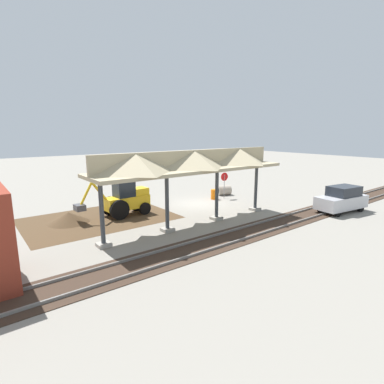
{
  "coord_description": "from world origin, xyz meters",
  "views": [
    {
      "loc": [
        15.63,
        19.13,
        6.07
      ],
      "look_at": [
        2.21,
        1.83,
        1.6
      ],
      "focal_mm": 28.0,
      "sensor_mm": 36.0,
      "label": 1
    }
  ],
  "objects_px": {
    "distant_parked_car": "(342,199)",
    "traffic_barrel": "(214,194)",
    "concrete_pipe": "(224,190)",
    "backhoe": "(125,199)",
    "stop_sign": "(224,180)"
  },
  "relations": [
    {
      "from": "distant_parked_car",
      "to": "traffic_barrel",
      "type": "bearing_deg",
      "value": -62.2
    },
    {
      "from": "distant_parked_car",
      "to": "traffic_barrel",
      "type": "xyz_separation_m",
      "value": [
        4.83,
        -9.16,
        -0.53
      ]
    },
    {
      "from": "traffic_barrel",
      "to": "concrete_pipe",
      "type": "bearing_deg",
      "value": -158.94
    },
    {
      "from": "backhoe",
      "to": "distant_parked_car",
      "type": "relative_size",
      "value": 1.22
    },
    {
      "from": "distant_parked_car",
      "to": "concrete_pipe",
      "type": "bearing_deg",
      "value": -74.14
    },
    {
      "from": "stop_sign",
      "to": "distant_parked_car",
      "type": "height_order",
      "value": "stop_sign"
    },
    {
      "from": "backhoe",
      "to": "traffic_barrel",
      "type": "height_order",
      "value": "backhoe"
    },
    {
      "from": "concrete_pipe",
      "to": "backhoe",
      "type": "bearing_deg",
      "value": 4.0
    },
    {
      "from": "distant_parked_car",
      "to": "traffic_barrel",
      "type": "distance_m",
      "value": 10.37
    },
    {
      "from": "concrete_pipe",
      "to": "distant_parked_car",
      "type": "relative_size",
      "value": 0.34
    },
    {
      "from": "concrete_pipe",
      "to": "distant_parked_car",
      "type": "xyz_separation_m",
      "value": [
        -2.82,
        9.93,
        0.51
      ]
    },
    {
      "from": "stop_sign",
      "to": "concrete_pipe",
      "type": "distance_m",
      "value": 1.92
    },
    {
      "from": "backhoe",
      "to": "concrete_pipe",
      "type": "bearing_deg",
      "value": -176.0
    },
    {
      "from": "stop_sign",
      "to": "backhoe",
      "type": "relative_size",
      "value": 0.44
    },
    {
      "from": "concrete_pipe",
      "to": "traffic_barrel",
      "type": "xyz_separation_m",
      "value": [
        2.01,
        0.77,
        -0.02
      ]
    }
  ]
}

